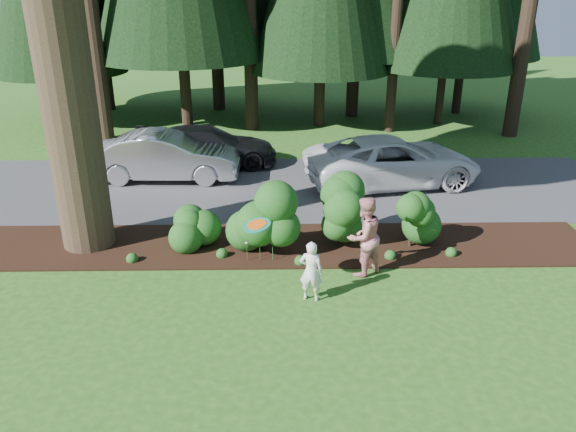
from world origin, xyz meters
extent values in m
plane|color=#234E16|center=(0.00, 0.00, 0.00)|extent=(80.00, 80.00, 0.00)
cube|color=black|center=(0.00, 3.25, 0.03)|extent=(16.00, 2.50, 0.05)
cube|color=#38383A|center=(0.00, 7.50, 0.01)|extent=(22.00, 6.00, 0.03)
sphere|color=#1B4B17|center=(-2.00, 3.20, 0.66)|extent=(1.08, 1.08, 1.08)
cylinder|color=black|center=(-2.00, 3.20, 0.15)|extent=(0.08, 0.08, 0.30)
sphere|color=#1B4B17|center=(-0.20, 3.00, 0.94)|extent=(1.35, 1.35, 1.35)
cylinder|color=black|center=(-0.20, 3.00, 0.15)|extent=(0.08, 0.08, 0.30)
sphere|color=#1B4B17|center=(1.60, 3.30, 0.83)|extent=(1.26, 1.26, 1.26)
cylinder|color=black|center=(1.60, 3.30, 0.15)|extent=(0.08, 0.08, 0.30)
sphere|color=#1B4B17|center=(3.40, 3.10, 0.72)|extent=(1.17, 1.17, 1.17)
cylinder|color=black|center=(3.40, 3.10, 0.15)|extent=(0.08, 0.08, 0.30)
cylinder|color=#1B4B17|center=(-0.60, 2.40, 0.25)|extent=(0.01, 0.01, 0.50)
sphere|color=white|center=(-0.60, 2.40, 0.52)|extent=(0.09, 0.09, 0.09)
cylinder|color=#1B4B17|center=(-0.30, 2.40, 0.25)|extent=(0.01, 0.01, 0.50)
sphere|color=white|center=(-0.30, 2.40, 0.52)|extent=(0.09, 0.09, 0.09)
cylinder|color=#1B4B17|center=(0.00, 2.40, 0.25)|extent=(0.01, 0.01, 0.50)
sphere|color=white|center=(0.00, 2.40, 0.52)|extent=(0.09, 0.09, 0.09)
cylinder|color=black|center=(-9.50, 14.00, 4.90)|extent=(0.50, 0.50, 9.80)
cylinder|color=black|center=(-7.00, 14.50, 4.55)|extent=(0.50, 0.50, 9.10)
cylinder|color=black|center=(-4.00, 15.00, 5.25)|extent=(0.50, 0.50, 10.50)
cylinder|color=black|center=(-1.00, 13.50, 4.38)|extent=(0.50, 0.50, 8.75)
cylinder|color=black|center=(5.00, 15.50, 4.72)|extent=(0.50, 0.50, 9.45)
cylinder|color=black|center=(10.00, 16.00, 4.90)|extent=(0.50, 0.50, 9.80)
cylinder|color=black|center=(-2.50, 18.00, 5.25)|extent=(0.50, 0.50, 10.50)
cylinder|color=black|center=(8.50, 18.50, 5.07)|extent=(0.50, 0.50, 10.15)
imported|color=#AFB0B4|center=(-3.51, 8.34, 0.81)|extent=(4.76, 1.76, 1.56)
imported|color=silver|center=(3.80, 7.70, 0.81)|extent=(5.96, 3.54, 1.55)
imported|color=black|center=(-2.36, 9.70, 0.74)|extent=(5.08, 2.58, 1.41)
imported|color=white|center=(0.80, 0.70, 0.66)|extent=(0.54, 0.42, 1.32)
imported|color=red|center=(2.03, 1.80, 0.92)|extent=(1.13, 1.08, 1.84)
cylinder|color=#157862|center=(-0.29, 0.87, 1.63)|extent=(0.57, 0.56, 0.20)
cylinder|color=#D65912|center=(-0.29, 0.87, 1.64)|extent=(0.40, 0.39, 0.14)
camera|label=1|loc=(0.15, -9.39, 6.17)|focal=35.00mm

